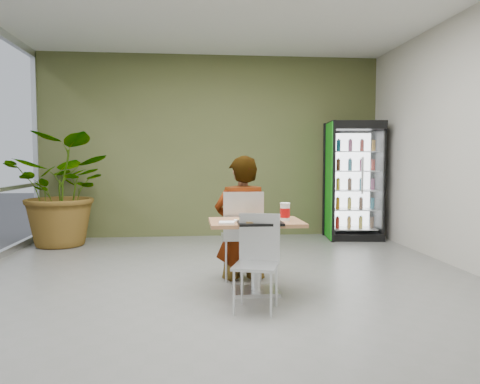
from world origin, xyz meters
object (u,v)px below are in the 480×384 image
(potted_plant, at_px, (64,190))
(dining_table, at_px, (256,241))
(beverage_fridge, at_px, (354,181))
(chair_far, at_px, (243,228))
(cafeteria_tray, at_px, (260,223))
(chair_near, at_px, (258,253))
(seated_woman, at_px, (242,231))
(soda_cup, at_px, (285,212))

(potted_plant, bearing_deg, dining_table, -47.85)
(dining_table, xyz_separation_m, beverage_fridge, (2.14, 3.13, 0.47))
(chair_far, height_order, cafeteria_tray, chair_far)
(beverage_fridge, bearing_deg, chair_near, -113.77)
(cafeteria_tray, bearing_deg, beverage_fridge, 58.02)
(chair_near, relative_size, cafeteria_tray, 2.03)
(beverage_fridge, distance_m, potted_plant, 4.80)
(seated_woman, bearing_deg, potted_plant, -42.13)
(potted_plant, bearing_deg, seated_woman, -42.31)
(seated_woman, bearing_deg, cafeteria_tray, 95.62)
(dining_table, distance_m, potted_plant, 3.97)
(soda_cup, height_order, cafeteria_tray, soda_cup)
(chair_far, bearing_deg, soda_cup, 123.42)
(dining_table, relative_size, soda_cup, 5.15)
(chair_far, xyz_separation_m, soda_cup, (0.37, -0.57, 0.24))
(beverage_fridge, bearing_deg, chair_far, -123.03)
(chair_far, bearing_deg, beverage_fridge, -130.29)
(beverage_fridge, bearing_deg, potted_plant, -170.27)
(seated_woman, relative_size, beverage_fridge, 0.85)
(seated_woman, xyz_separation_m, soda_cup, (0.37, -0.62, 0.28))
(chair_near, relative_size, beverage_fridge, 0.43)
(potted_plant, bearing_deg, chair_far, -42.99)
(soda_cup, bearing_deg, potted_plant, 134.80)
(cafeteria_tray, xyz_separation_m, potted_plant, (-2.66, 3.22, 0.13))
(chair_far, height_order, chair_near, chair_far)
(seated_woman, xyz_separation_m, cafeteria_tray, (0.08, -0.87, 0.21))
(dining_table, height_order, chair_far, chair_far)
(chair_near, bearing_deg, seated_woman, 110.01)
(chair_near, distance_m, seated_woman, 1.06)
(dining_table, height_order, seated_woman, seated_woman)
(chair_far, xyz_separation_m, beverage_fridge, (2.21, 2.60, 0.41))
(seated_woman, relative_size, potted_plant, 0.96)
(soda_cup, distance_m, potted_plant, 4.19)
(cafeteria_tray, bearing_deg, potted_plant, 129.58)
(potted_plant, bearing_deg, chair_near, -52.54)
(seated_woman, height_order, beverage_fridge, beverage_fridge)
(chair_near, xyz_separation_m, seated_woman, (-0.03, 1.06, 0.05))
(chair_far, relative_size, cafeteria_tray, 2.37)
(potted_plant, bearing_deg, soda_cup, -45.20)
(dining_table, height_order, potted_plant, potted_plant)
(seated_woman, xyz_separation_m, beverage_fridge, (2.21, 2.54, 0.45))
(chair_near, relative_size, seated_woman, 0.51)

